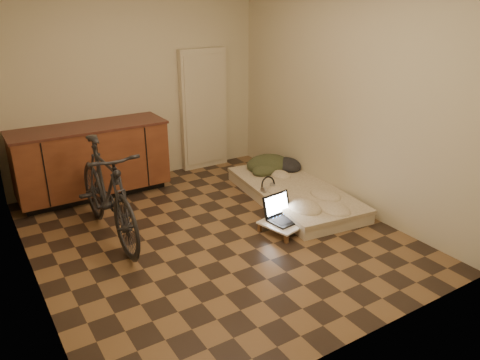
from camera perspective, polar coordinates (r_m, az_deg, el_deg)
room_shell at (r=4.55m, az=-3.71°, el=7.96°), size 3.50×4.00×2.60m
cabinets at (r=6.06m, az=-17.61°, el=2.27°), size 1.84×0.62×0.91m
appliance_panel at (r=6.76m, az=-4.46°, el=8.55°), size 0.70×0.10×1.70m
bicycle at (r=4.91m, az=-15.98°, el=-0.81°), size 0.53×1.76×1.14m
futon at (r=5.84m, az=6.58°, el=-1.59°), size 1.17×2.05×0.17m
clothing_pile at (r=6.37m, az=4.08°, el=2.55°), size 0.71×0.61×0.26m
headphones at (r=5.66m, az=3.45°, el=-0.50°), size 0.25×0.23×0.15m
lap_desk at (r=5.14m, az=6.21°, el=-4.81°), size 0.74×0.57×0.11m
laptop at (r=5.09m, az=5.29°, el=-4.20°), size 0.41×0.37×0.25m
mouse at (r=5.31m, az=7.60°, el=-3.61°), size 0.06×0.10×0.03m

